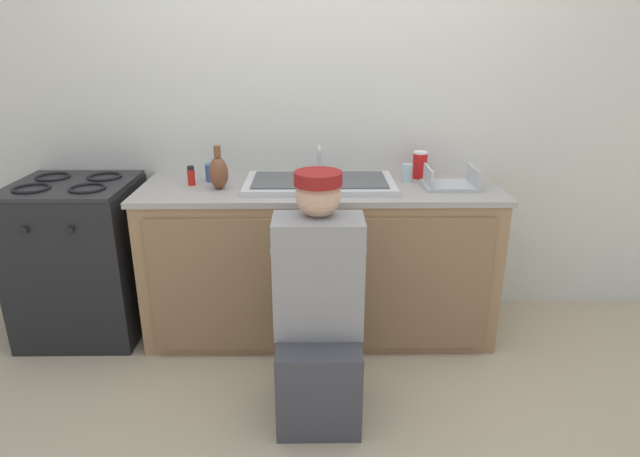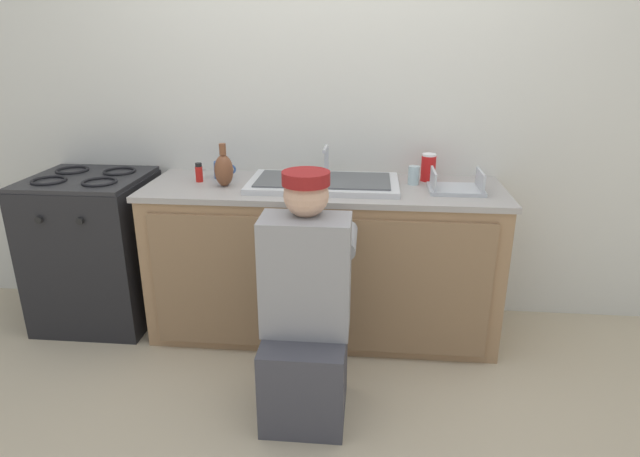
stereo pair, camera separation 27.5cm
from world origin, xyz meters
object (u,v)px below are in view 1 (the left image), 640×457
Objects in this scene: sink_double_basin at (320,182)px; plumber_person at (318,319)px; stove_range at (82,259)px; water_glass at (407,173)px; coffee_mug at (213,172)px; spice_bottle_red at (191,176)px; soda_cup_red at (420,165)px; vase_decorative at (219,172)px; dish_rack_tray at (450,183)px.

plumber_person is at bearing -91.04° from sink_double_basin.
water_glass is (1.82, 0.08, 0.47)m from stove_range.
spice_bottle_red is at bearing -139.24° from coffee_mug.
spice_bottle_red is at bearing -173.69° from soda_cup_red.
stove_range is at bearing 176.35° from vase_decorative.
sink_double_basin reaches higher than stove_range.
plumber_person reaches higher than coffee_mug.
vase_decorative is (0.81, -0.05, 0.51)m from stove_range.
coffee_mug is 1.07m from water_glass.
water_glass is at bearing -135.07° from soda_cup_red.
water_glass is (-0.09, -0.08, -0.03)m from soda_cup_red.
vase_decorative is at bearing -25.52° from spice_bottle_red.
spice_bottle_red is at bearing 2.32° from stove_range.
plumber_person is at bearing -52.74° from vase_decorative.
coffee_mug is at bearing -177.52° from soda_cup_red.
coffee_mug is 0.55× the size of vase_decorative.
water_glass is at bearing 9.25° from sink_double_basin.
spice_bottle_red is (-0.16, 0.08, -0.04)m from vase_decorative.
soda_cup_red is 1.52× the size of water_glass.
soda_cup_red is at bearing 121.71° from dish_rack_tray.
dish_rack_tray is at bearing -1.09° from stove_range.
vase_decorative reaches higher than stove_range.
dish_rack_tray is 0.24m from water_glass.
coffee_mug is (-0.59, 0.11, 0.03)m from sink_double_basin.
spice_bottle_red is at bearing 177.32° from dish_rack_tray.
stove_range is at bearing -179.91° from sink_double_basin.
stove_range is 3.20× the size of dish_rack_tray.
stove_range is at bearing 178.91° from dish_rack_tray.
soda_cup_red is (1.10, 0.22, -0.01)m from vase_decorative.
plumber_person is 1.08m from dish_rack_tray.
stove_range is at bearing -177.68° from spice_bottle_red.
stove_range is 5.89× the size of soda_cup_red.
plumber_person is (-0.01, -0.73, -0.42)m from sink_double_basin.
soda_cup_red is (-0.13, 0.20, 0.05)m from dish_rack_tray.
dish_rack_tray is at bearing -58.29° from soda_cup_red.
coffee_mug is 1.16m from soda_cup_red.
water_glass reaches higher than coffee_mug.
spice_bottle_red is (-0.10, -0.09, 0.00)m from coffee_mug.
soda_cup_red is 0.12m from water_glass.
stove_range is 1.98m from soda_cup_red.
soda_cup_red is at bearing 16.05° from sink_double_basin.
sink_double_basin reaches higher than spice_bottle_red.
spice_bottle_red reaches higher than stove_range.
plumber_person reaches higher than vase_decorative.
sink_double_basin reaches higher than water_glass.
plumber_person is 3.94× the size of dish_rack_tray.
coffee_mug is at bearing 124.24° from plumber_person.
sink_double_basin is 0.89× the size of stove_range.
spice_bottle_red is (-0.69, 0.02, 0.03)m from sink_double_basin.
stove_range is 1.88m from water_glass.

